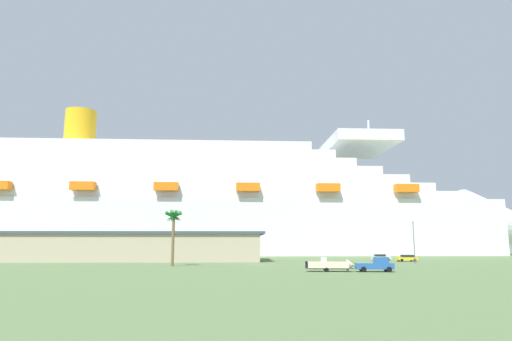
{
  "coord_description": "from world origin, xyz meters",
  "views": [
    {
      "loc": [
        -5.3,
        -88.58,
        4.24
      ],
      "look_at": [
        2.75,
        40.16,
        25.83
      ],
      "focal_mm": 30.65,
      "sensor_mm": 36.0,
      "label": 1
    }
  ],
  "objects_px": {
    "cruise_ship": "(171,208)",
    "parked_car_yellow_taxi": "(407,258)",
    "pickup_truck": "(376,265)",
    "parked_car_red_hatchback": "(29,259)",
    "street_lamp": "(414,236)",
    "small_boat_on_trailer": "(333,265)",
    "parked_car_silver_sedan": "(381,257)",
    "palm_tree": "(174,221)"
  },
  "relations": [
    {
      "from": "small_boat_on_trailer",
      "to": "palm_tree",
      "type": "xyz_separation_m",
      "value": [
        -26.54,
        17.69,
        7.6
      ]
    },
    {
      "from": "cruise_ship",
      "to": "parked_car_silver_sedan",
      "type": "bearing_deg",
      "value": -42.98
    },
    {
      "from": "palm_tree",
      "to": "street_lamp",
      "type": "xyz_separation_m",
      "value": [
        50.54,
        8.04,
        -2.63
      ]
    },
    {
      "from": "parked_car_yellow_taxi",
      "to": "parked_car_silver_sedan",
      "type": "xyz_separation_m",
      "value": [
        -4.42,
        5.5,
        -0.0
      ]
    },
    {
      "from": "palm_tree",
      "to": "parked_car_red_hatchback",
      "type": "relative_size",
      "value": 2.23
    },
    {
      "from": "cruise_ship",
      "to": "parked_car_yellow_taxi",
      "type": "height_order",
      "value": "cruise_ship"
    },
    {
      "from": "parked_car_yellow_taxi",
      "to": "parked_car_red_hatchback",
      "type": "xyz_separation_m",
      "value": [
        -87.49,
        0.07,
        -0.0
      ]
    },
    {
      "from": "parked_car_red_hatchback",
      "to": "parked_car_silver_sedan",
      "type": "relative_size",
      "value": 0.99
    },
    {
      "from": "parked_car_yellow_taxi",
      "to": "pickup_truck",
      "type": "bearing_deg",
      "value": -118.42
    },
    {
      "from": "cruise_ship",
      "to": "parked_car_silver_sedan",
      "type": "distance_m",
      "value": 82.89
    },
    {
      "from": "cruise_ship",
      "to": "pickup_truck",
      "type": "height_order",
      "value": "cruise_ship"
    },
    {
      "from": "street_lamp",
      "to": "cruise_ship",
      "type": "bearing_deg",
      "value": 130.72
    },
    {
      "from": "palm_tree",
      "to": "parked_car_silver_sedan",
      "type": "distance_m",
      "value": 54.74
    },
    {
      "from": "cruise_ship",
      "to": "parked_car_red_hatchback",
      "type": "relative_size",
      "value": 58.65
    },
    {
      "from": "cruise_ship",
      "to": "palm_tree",
      "type": "bearing_deg",
      "value": -82.22
    },
    {
      "from": "street_lamp",
      "to": "parked_car_red_hatchback",
      "type": "height_order",
      "value": "street_lamp"
    },
    {
      "from": "palm_tree",
      "to": "cruise_ship",
      "type": "bearing_deg",
      "value": 97.78
    },
    {
      "from": "pickup_truck",
      "to": "parked_car_yellow_taxi",
      "type": "bearing_deg",
      "value": 61.58
    },
    {
      "from": "small_boat_on_trailer",
      "to": "parked_car_yellow_taxi",
      "type": "bearing_deg",
      "value": 53.77
    },
    {
      "from": "parked_car_red_hatchback",
      "to": "parked_car_silver_sedan",
      "type": "bearing_deg",
      "value": 3.74
    },
    {
      "from": "pickup_truck",
      "to": "small_boat_on_trailer",
      "type": "bearing_deg",
      "value": 172.35
    },
    {
      "from": "small_boat_on_trailer",
      "to": "parked_car_silver_sedan",
      "type": "distance_m",
      "value": 47.14
    },
    {
      "from": "small_boat_on_trailer",
      "to": "parked_car_red_hatchback",
      "type": "xyz_separation_m",
      "value": [
        -61.0,
        36.22,
        -0.13
      ]
    },
    {
      "from": "cruise_ship",
      "to": "parked_car_yellow_taxi",
      "type": "bearing_deg",
      "value": -43.64
    },
    {
      "from": "street_lamp",
      "to": "parked_car_yellow_taxi",
      "type": "distance_m",
      "value": 11.86
    },
    {
      "from": "small_boat_on_trailer",
      "to": "parked_car_red_hatchback",
      "type": "bearing_deg",
      "value": 149.3
    },
    {
      "from": "pickup_truck",
      "to": "parked_car_red_hatchback",
      "type": "xyz_separation_m",
      "value": [
        -67.45,
        37.08,
        -0.21
      ]
    },
    {
      "from": "cruise_ship",
      "to": "pickup_truck",
      "type": "bearing_deg",
      "value": -65.89
    },
    {
      "from": "small_boat_on_trailer",
      "to": "cruise_ship",
      "type": "bearing_deg",
      "value": 111.06
    },
    {
      "from": "palm_tree",
      "to": "parked_car_silver_sedan",
      "type": "bearing_deg",
      "value": 26.24
    },
    {
      "from": "cruise_ship",
      "to": "pickup_truck",
      "type": "relative_size",
      "value": 47.97
    },
    {
      "from": "cruise_ship",
      "to": "parked_car_yellow_taxi",
      "type": "xyz_separation_m",
      "value": [
        63.86,
        -60.89,
        -16.39
      ]
    },
    {
      "from": "cruise_ship",
      "to": "pickup_truck",
      "type": "xyz_separation_m",
      "value": [
        43.82,
        -97.91,
        -16.18
      ]
    },
    {
      "from": "pickup_truck",
      "to": "palm_tree",
      "type": "height_order",
      "value": "palm_tree"
    },
    {
      "from": "small_boat_on_trailer",
      "to": "parked_car_silver_sedan",
      "type": "bearing_deg",
      "value": 62.08
    },
    {
      "from": "pickup_truck",
      "to": "parked_car_red_hatchback",
      "type": "height_order",
      "value": "pickup_truck"
    },
    {
      "from": "street_lamp",
      "to": "parked_car_yellow_taxi",
      "type": "height_order",
      "value": "street_lamp"
    },
    {
      "from": "small_boat_on_trailer",
      "to": "street_lamp",
      "type": "distance_m",
      "value": 35.54
    },
    {
      "from": "pickup_truck",
      "to": "palm_tree",
      "type": "bearing_deg",
      "value": 150.64
    },
    {
      "from": "cruise_ship",
      "to": "parked_car_yellow_taxi",
      "type": "relative_size",
      "value": 57.57
    },
    {
      "from": "street_lamp",
      "to": "palm_tree",
      "type": "bearing_deg",
      "value": -170.96
    },
    {
      "from": "cruise_ship",
      "to": "parked_car_yellow_taxi",
      "type": "distance_m",
      "value": 89.74
    }
  ]
}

